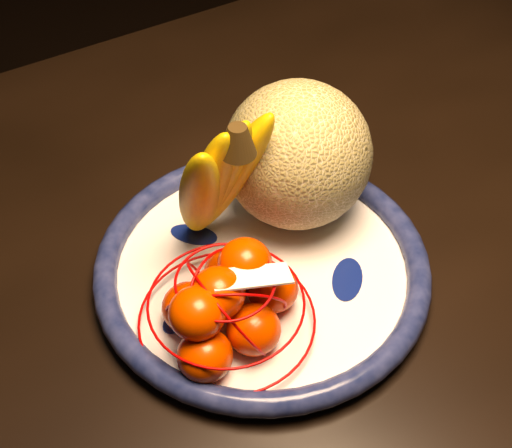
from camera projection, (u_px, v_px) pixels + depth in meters
dining_table at (242, 269)px, 0.85m from camera, size 1.53×1.03×0.72m
fruit_bowl at (262, 267)px, 0.73m from camera, size 0.35×0.35×0.03m
cantaloupe at (297, 155)px, 0.74m from camera, size 0.16×0.16×0.16m
banana_bunch at (214, 177)px, 0.68m from camera, size 0.13×0.12×0.20m
mandarin_bag at (227, 303)px, 0.66m from camera, size 0.18×0.18×0.11m
price_tag at (252, 277)px, 0.63m from camera, size 0.08×0.06×0.01m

